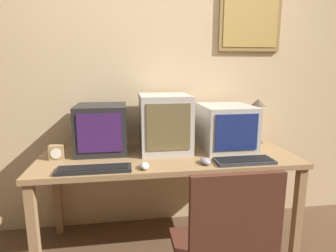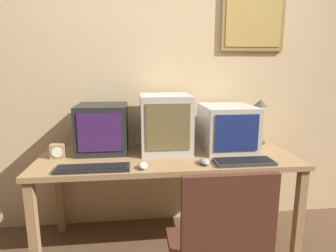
# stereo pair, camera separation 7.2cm
# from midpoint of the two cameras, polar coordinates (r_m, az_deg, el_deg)

# --- Properties ---
(wall_back) EXTENTS (8.00, 0.08, 2.60)m
(wall_back) POSITION_cam_midpoint_polar(r_m,az_deg,el_deg) (2.41, -0.15, 10.16)
(wall_back) COLOR #D1B284
(wall_back) RESTS_ON ground_plane
(desk) EXTENTS (1.85, 0.71, 0.74)m
(desk) POSITION_cam_midpoint_polar(r_m,az_deg,el_deg) (2.10, 1.00, -7.82)
(desk) COLOR #99754C
(desk) RESTS_ON ground_plane
(monitor_left) EXTENTS (0.37, 0.38, 0.36)m
(monitor_left) POSITION_cam_midpoint_polar(r_m,az_deg,el_deg) (2.18, -12.18, -0.42)
(monitor_left) COLOR black
(monitor_left) RESTS_ON desk
(monitor_center) EXTENTS (0.37, 0.42, 0.43)m
(monitor_center) POSITION_cam_midpoint_polar(r_m,az_deg,el_deg) (2.14, 0.40, 0.64)
(monitor_center) COLOR #B7B2A8
(monitor_center) RESTS_ON desk
(monitor_right) EXTENTS (0.38, 0.45, 0.34)m
(monitor_right) POSITION_cam_midpoint_polar(r_m,az_deg,el_deg) (2.24, 12.80, -0.31)
(monitor_right) COLOR #B7B2A8
(monitor_right) RESTS_ON desk
(keyboard_main) EXTENTS (0.46, 0.13, 0.03)m
(keyboard_main) POSITION_cam_midpoint_polar(r_m,az_deg,el_deg) (1.82, -13.92, -8.31)
(keyboard_main) COLOR black
(keyboard_main) RESTS_ON desk
(keyboard_side) EXTENTS (0.40, 0.16, 0.03)m
(keyboard_side) POSITION_cam_midpoint_polar(r_m,az_deg,el_deg) (1.97, 16.19, -6.95)
(keyboard_side) COLOR #333338
(keyboard_side) RESTS_ON desk
(mouse_near_keyboard) EXTENTS (0.06, 0.10, 0.04)m
(mouse_near_keyboard) POSITION_cam_midpoint_polar(r_m,az_deg,el_deg) (1.80, -3.95, -8.02)
(mouse_near_keyboard) COLOR silver
(mouse_near_keyboard) RESTS_ON desk
(mouse_far_corner) EXTENTS (0.07, 0.12, 0.04)m
(mouse_far_corner) POSITION_cam_midpoint_polar(r_m,az_deg,el_deg) (1.89, 8.52, -7.13)
(mouse_far_corner) COLOR gray
(mouse_far_corner) RESTS_ON desk
(desk_clock) EXTENTS (0.10, 0.06, 0.10)m
(desk_clock) POSITION_cam_midpoint_polar(r_m,az_deg,el_deg) (2.12, -20.58, -4.83)
(desk_clock) COLOR #A38456
(desk_clock) RESTS_ON desk
(desk_lamp) EXTENTS (0.13, 0.13, 0.37)m
(desk_lamp) POSITION_cam_midpoint_polar(r_m,az_deg,el_deg) (2.47, 19.01, 2.67)
(desk_lamp) COLOR #4C4233
(desk_lamp) RESTS_ON desk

